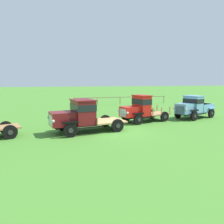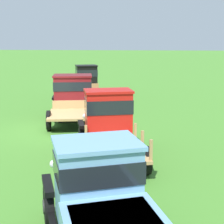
% 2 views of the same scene
% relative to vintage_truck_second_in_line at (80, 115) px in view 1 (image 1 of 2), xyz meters
% --- Properties ---
extents(ground_plane, '(240.00, 240.00, 0.00)m').
position_rel_vintage_truck_second_in_line_xyz_m(ground_plane, '(2.40, -0.29, -1.22)').
color(ground_plane, '#47842D').
extents(paddock_fence, '(14.39, 0.52, 1.19)m').
position_rel_vintage_truck_second_in_line_xyz_m(paddock_fence, '(8.24, 16.75, -0.35)').
color(paddock_fence, '#997F60').
rests_on(paddock_fence, ground).
extents(vintage_truck_second_in_line, '(5.53, 3.05, 2.29)m').
position_rel_vintage_truck_second_in_line_xyz_m(vintage_truck_second_in_line, '(0.00, 0.00, 0.00)').
color(vintage_truck_second_in_line, black).
rests_on(vintage_truck_second_in_line, ground).
extents(vintage_truck_midrow_center, '(4.91, 2.89, 2.34)m').
position_rel_vintage_truck_second_in_line_xyz_m(vintage_truck_midrow_center, '(5.43, 2.45, -0.04)').
color(vintage_truck_midrow_center, black).
rests_on(vintage_truck_midrow_center, ground).
extents(vintage_truck_far_side, '(4.70, 3.16, 2.17)m').
position_rel_vintage_truck_second_in_line_xyz_m(vintage_truck_far_side, '(11.17, 3.00, -0.10)').
color(vintage_truck_far_side, black).
rests_on(vintage_truck_far_side, ground).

